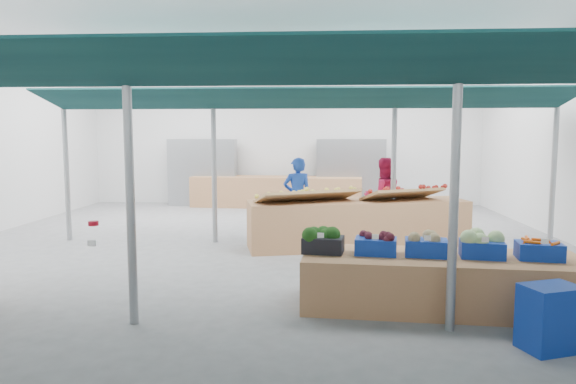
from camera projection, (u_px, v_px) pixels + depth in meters
name	position (u px, v px, depth m)	size (l,w,h in m)	color
floor	(262.00, 248.00, 9.69)	(13.00, 13.00, 0.00)	slate
hall	(269.00, 111.00, 10.84)	(13.00, 13.00, 13.00)	silver
pole_grid	(298.00, 155.00, 7.72)	(10.00, 4.60, 3.00)	gray
awnings	(298.00, 90.00, 7.61)	(9.50, 7.08, 0.30)	#0A292D
back_shelving_left	(203.00, 173.00, 15.70)	(2.00, 0.50, 2.00)	#B23F33
back_shelving_right	(350.00, 173.00, 15.42)	(2.00, 0.50, 2.00)	#B23F33
veg_counter	(441.00, 282.00, 6.26)	(3.34, 1.11, 0.65)	#996943
fruit_counter	(358.00, 224.00, 9.75)	(4.15, 0.99, 0.89)	#996943
far_counter	(276.00, 192.00, 15.32)	(5.05, 1.01, 0.91)	#996943
crate_stack	(551.00, 318.00, 5.03)	(0.54, 0.38, 0.65)	navy
vendor_left	(297.00, 197.00, 10.88)	(0.60, 0.40, 1.66)	#173C9B
vendor_right	(383.00, 197.00, 10.77)	(0.81, 0.63, 1.66)	#AF153D
crate_broccoli	(323.00, 240.00, 6.40)	(0.55, 0.44, 0.35)	black
crate_beets	(376.00, 243.00, 6.31)	(0.55, 0.44, 0.29)	navy
crate_celeriac	(426.00, 244.00, 6.23)	(0.55, 0.44, 0.31)	navy
crate_cabbage	(482.00, 244.00, 6.14)	(0.55, 0.44, 0.35)	navy
crate_carrots	(539.00, 250.00, 6.06)	(0.55, 0.44, 0.29)	navy
sparrow	(311.00, 234.00, 6.30)	(0.12, 0.09, 0.11)	brown
pole_ribbon	(93.00, 225.00, 5.89)	(0.12, 0.12, 0.28)	#B20B1C
apple_heap_yellow	(308.00, 193.00, 9.43)	(2.01, 1.46, 0.27)	#997247
apple_heap_red	(402.00, 192.00, 9.73)	(1.66, 1.29, 0.27)	#997247
pineapple	(453.00, 190.00, 9.90)	(0.14, 0.14, 0.39)	#8C6019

